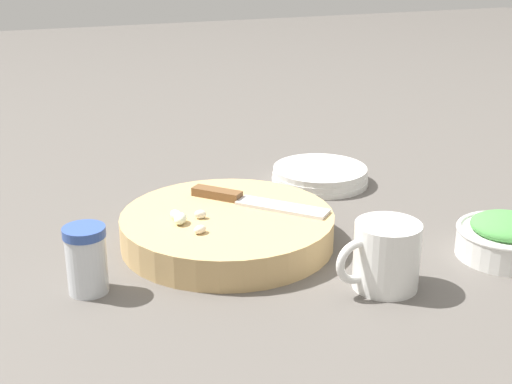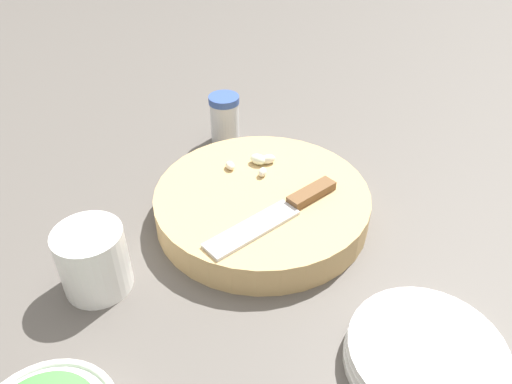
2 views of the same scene
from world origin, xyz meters
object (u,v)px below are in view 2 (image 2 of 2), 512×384
(chef_knife, at_px, (282,211))
(spice_jar, at_px, (225,119))
(cutting_board, at_px, (262,204))
(plate_stack, at_px, (425,356))
(coffee_mug, at_px, (94,258))
(garlic_cloves, at_px, (257,162))

(chef_knife, height_order, spice_jar, spice_jar)
(cutting_board, bearing_deg, plate_stack, -142.27)
(plate_stack, bearing_deg, cutting_board, 37.73)
(coffee_mug, bearing_deg, chef_knife, -67.24)
(spice_jar, xyz_separation_m, coffee_mug, (-0.35, 0.12, -0.00))
(plate_stack, bearing_deg, coffee_mug, 75.78)
(garlic_cloves, bearing_deg, spice_jar, 23.78)
(chef_knife, distance_m, coffee_mug, 0.25)
(garlic_cloves, height_order, coffee_mug, coffee_mug)
(coffee_mug, bearing_deg, spice_jar, -19.36)
(coffee_mug, relative_size, plate_stack, 0.68)
(cutting_board, relative_size, coffee_mug, 2.62)
(chef_knife, distance_m, spice_jar, 0.28)
(spice_jar, distance_m, coffee_mug, 0.37)
(chef_knife, height_order, garlic_cloves, garlic_cloves)
(coffee_mug, bearing_deg, plate_stack, -104.22)
(cutting_board, height_order, plate_stack, cutting_board)
(garlic_cloves, height_order, spice_jar, spice_jar)
(cutting_board, bearing_deg, spice_jar, 19.57)
(spice_jar, relative_size, plate_stack, 0.51)
(cutting_board, xyz_separation_m, coffee_mug, (-0.14, 0.20, 0.02))
(spice_jar, relative_size, coffee_mug, 0.75)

